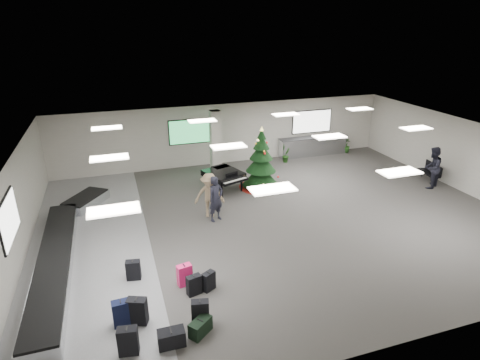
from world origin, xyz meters
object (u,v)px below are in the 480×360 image
object	(u,v)px
pink_suitcase	(185,275)
traveler_bench	(432,168)
service_counter	(313,146)
potted_plant_right	(346,145)
christmas_tree	(261,167)
baggage_carousel	(62,247)
traveler_a	(216,199)
bench	(431,171)
potted_plant_left	(286,155)
grand_piano	(224,175)
traveler_b	(209,195)

from	to	relation	value
pink_suitcase	traveler_bench	size ratio (longest dim) A/B	0.35
service_counter	potted_plant_right	bearing A→B (deg)	-4.08
christmas_tree	baggage_carousel	bearing A→B (deg)	-158.58
traveler_a	pink_suitcase	bearing A→B (deg)	-144.47
bench	potted_plant_left	size ratio (longest dim) A/B	1.77
christmas_tree	traveler_a	xyz separation A→B (m)	(-2.83, -2.57, -0.09)
baggage_carousel	grand_piano	distance (m)	7.48
baggage_carousel	potted_plant_left	distance (m)	12.49
service_counter	bench	world-z (taller)	service_counter
pink_suitcase	service_counter	bearing A→B (deg)	34.26
pink_suitcase	potted_plant_right	bearing A→B (deg)	28.00
pink_suitcase	baggage_carousel	bearing A→B (deg)	127.94
potted_plant_left	pink_suitcase	bearing A→B (deg)	-128.97
grand_piano	traveler_bench	bearing A→B (deg)	-35.82
traveler_b	potted_plant_left	bearing A→B (deg)	55.34
traveler_bench	potted_plant_right	world-z (taller)	traveler_bench
baggage_carousel	potted_plant_right	bearing A→B (deg)	23.78
baggage_carousel	potted_plant_left	bearing A→B (deg)	29.27
christmas_tree	potted_plant_left	distance (m)	3.87
grand_piano	traveler_a	bearing A→B (deg)	-131.53
baggage_carousel	traveler_b	size ratio (longest dim) A/B	5.39
pink_suitcase	grand_piano	bearing A→B (deg)	52.45
service_counter	traveler_bench	distance (m)	6.67
pink_suitcase	grand_piano	size ratio (longest dim) A/B	0.31
baggage_carousel	service_counter	world-z (taller)	service_counter
pink_suitcase	traveler_bench	world-z (taller)	traveler_bench
pink_suitcase	christmas_tree	world-z (taller)	christmas_tree
traveler_bench	pink_suitcase	bearing A→B (deg)	-12.49
grand_piano	potted_plant_right	bearing A→B (deg)	1.34
traveler_bench	baggage_carousel	bearing A→B (deg)	-26.77
traveler_bench	christmas_tree	bearing A→B (deg)	-48.30
grand_piano	traveler_bench	world-z (taller)	traveler_bench
potted_plant_right	traveler_b	bearing A→B (deg)	-150.28
christmas_tree	grand_piano	world-z (taller)	christmas_tree
service_counter	potted_plant_left	bearing A→B (deg)	-162.16
service_counter	traveler_bench	xyz separation A→B (m)	(2.89, -5.99, 0.43)
baggage_carousel	traveler_a	xyz separation A→B (m)	(5.49, 0.70, 0.69)
traveler_a	traveler_bench	size ratio (longest dim) A/B	0.93
traveler_b	potted_plant_left	world-z (taller)	traveler_b
pink_suitcase	grand_piano	distance (m)	7.13
potted_plant_left	christmas_tree	bearing A→B (deg)	-132.13
traveler_a	potted_plant_right	distance (m)	11.14
christmas_tree	traveler_bench	size ratio (longest dim) A/B	1.48
baggage_carousel	bench	size ratio (longest dim) A/B	6.96
grand_piano	service_counter	bearing A→B (deg)	8.54
traveler_a	potted_plant_left	bearing A→B (deg)	18.49
traveler_bench	potted_plant_left	size ratio (longest dim) A/B	2.48
pink_suitcase	traveler_bench	xyz separation A→B (m)	(12.19, 3.72, 0.64)
bench	baggage_carousel	bearing A→B (deg)	-163.79
grand_piano	traveler_b	bearing A→B (deg)	-137.84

